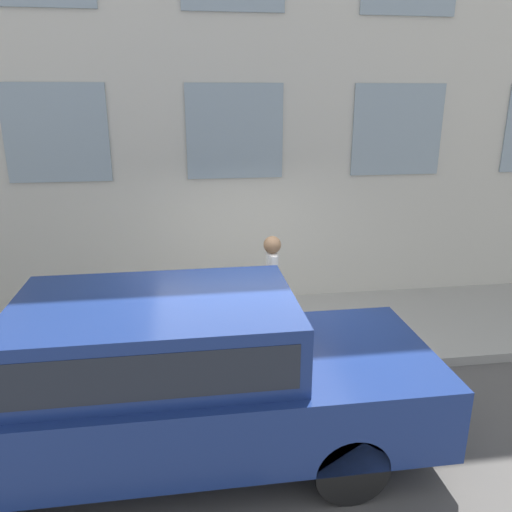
{
  "coord_description": "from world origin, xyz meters",
  "views": [
    {
      "loc": [
        -5.51,
        0.81,
        3.49
      ],
      "look_at": [
        0.67,
        -0.08,
        1.48
      ],
      "focal_mm": 35.0,
      "sensor_mm": 36.0,
      "label": 1
    }
  ],
  "objects": [
    {
      "name": "parked_car_navy_near",
      "position": [
        -1.2,
        1.13,
        0.93
      ],
      "size": [
        1.84,
        5.39,
        1.71
      ],
      "color": "black",
      "rests_on": "ground_plane"
    },
    {
      "name": "ground_plane",
      "position": [
        0.0,
        0.0,
        0.0
      ],
      "size": [
        80.0,
        80.0,
        0.0
      ],
      "primitive_type": "plane",
      "color": "#514F4C"
    },
    {
      "name": "person",
      "position": [
        0.95,
        -0.35,
        1.05
      ],
      "size": [
        0.37,
        0.24,
        1.52
      ],
      "rotation": [
        0.0,
        0.0,
        -1.29
      ],
      "color": "navy",
      "rests_on": "sidewalk"
    },
    {
      "name": "fire_hydrant",
      "position": [
        0.39,
        0.19,
        0.5
      ],
      "size": [
        0.28,
        0.41,
        0.72
      ],
      "color": "gold",
      "rests_on": "sidewalk"
    },
    {
      "name": "sidewalk",
      "position": [
        1.23,
        0.0,
        0.07
      ],
      "size": [
        2.46,
        60.0,
        0.14
      ],
      "color": "#9E9B93",
      "rests_on": "ground_plane"
    }
  ]
}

